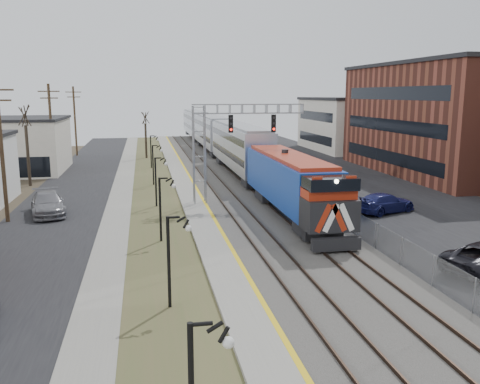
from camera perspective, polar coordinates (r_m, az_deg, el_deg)
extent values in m
cube|color=black|center=(48.66, -18.44, -0.16)|extent=(7.00, 120.00, 0.04)
cube|color=gray|center=(48.25, -13.14, 0.05)|extent=(2.00, 120.00, 0.08)
cube|color=#47502A|center=(48.21, -9.58, 0.17)|extent=(4.00, 120.00, 0.06)
cube|color=gray|center=(48.34, -6.03, 0.40)|extent=(2.00, 120.00, 0.24)
cube|color=#595651|center=(49.00, -0.20, 0.58)|extent=(8.00, 120.00, 0.20)
cube|color=black|center=(52.53, 12.78, 0.92)|extent=(16.00, 120.00, 0.04)
cube|color=gold|center=(48.40, -5.00, 0.58)|extent=(0.24, 120.00, 0.01)
cube|color=#2D2119|center=(48.54, -3.39, 0.67)|extent=(0.08, 120.00, 0.15)
cube|color=#2D2119|center=(48.76, -1.64, 0.73)|extent=(0.08, 120.00, 0.15)
cube|color=#2D2119|center=(49.11, 0.67, 0.81)|extent=(0.08, 120.00, 0.15)
cube|color=#2D2119|center=(49.42, 2.37, 0.86)|extent=(0.08, 120.00, 0.15)
cube|color=#133A9D|center=(36.54, 5.86, 0.73)|extent=(3.00, 17.00, 4.25)
cube|color=black|center=(28.94, 10.73, -5.75)|extent=(2.80, 0.50, 0.70)
cube|color=#A8ACB3|center=(56.02, -0.07, 4.89)|extent=(3.00, 22.00, 5.33)
cube|color=#A8ACB3|center=(78.45, -3.19, 6.61)|extent=(3.00, 22.00, 5.33)
cube|color=#A8ACB3|center=(101.05, -4.93, 7.55)|extent=(3.00, 22.00, 5.33)
cube|color=gray|center=(40.91, -4.60, 4.00)|extent=(1.00, 1.00, 8.00)
cube|color=gray|center=(41.25, 0.92, 9.32)|extent=(9.00, 0.80, 0.80)
cube|color=black|center=(40.58, -1.05, 7.67)|extent=(0.35, 0.25, 1.40)
cube|color=black|center=(41.31, 3.78, 7.70)|extent=(0.35, 0.25, 1.40)
cylinder|color=black|center=(21.54, -8.00, -7.91)|extent=(0.14, 0.14, 4.00)
cylinder|color=black|center=(31.17, -8.94, -2.02)|extent=(0.14, 0.14, 4.00)
cylinder|color=black|center=(40.97, -9.43, 1.07)|extent=(0.14, 0.14, 4.00)
cylinder|color=black|center=(50.86, -9.73, 2.97)|extent=(0.14, 0.14, 4.00)
cylinder|color=black|center=(62.76, -9.97, 4.45)|extent=(0.14, 0.14, 4.00)
cylinder|color=#4C3823|center=(38.80, -25.18, 4.11)|extent=(0.28, 0.28, 10.00)
cylinder|color=#4C3823|center=(58.31, -20.41, 6.41)|extent=(0.28, 0.28, 10.00)
cylinder|color=#4C3823|center=(78.07, -18.03, 7.54)|extent=(0.28, 0.28, 10.00)
cube|color=gray|center=(49.81, 4.56, 1.53)|extent=(0.04, 120.00, 1.60)
cube|color=beige|center=(64.70, -25.27, 4.65)|extent=(14.00, 12.00, 6.00)
cube|color=brown|center=(62.99, 23.03, 7.43)|extent=(16.00, 26.00, 12.00)
cube|color=beige|center=(85.01, 13.55, 7.33)|extent=(16.00, 18.00, 8.00)
cylinder|color=#382D23|center=(53.88, -22.70, 3.76)|extent=(0.30, 0.30, 5.95)
cylinder|color=#382D23|center=(72.67, -10.52, 5.66)|extent=(0.30, 0.30, 4.90)
imported|color=navy|center=(40.12, 15.94, -1.24)|extent=(5.55, 3.77, 1.49)
imported|color=gray|center=(51.84, 8.88, 1.67)|extent=(4.02, 1.68, 1.36)
imported|color=gray|center=(40.63, -20.79, -1.27)|extent=(3.50, 6.05, 1.65)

